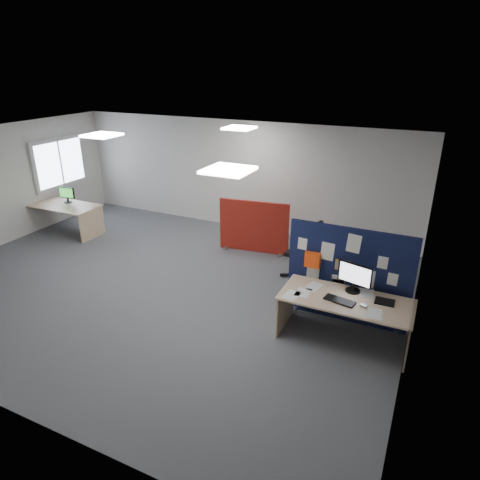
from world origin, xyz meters
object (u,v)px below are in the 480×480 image
at_px(office_chair, 307,248).
at_px(monitor_second, 67,194).
at_px(navy_divider, 347,276).
at_px(red_divider, 254,227).
at_px(second_desk, 66,211).
at_px(monitor_main, 354,276).
at_px(main_desk, 346,307).

bearing_deg(office_chair, monitor_second, -169.58).
relative_size(monitor_second, office_chair, 0.36).
distance_m(navy_divider, red_divider, 3.13).
bearing_deg(second_desk, red_divider, 11.08).
distance_m(red_divider, monitor_second, 4.81).
distance_m(monitor_main, monitor_second, 7.51).
height_order(red_divider, monitor_second, red_divider).
height_order(monitor_main, monitor_second, monitor_main).
height_order(monitor_main, second_desk, monitor_main).
bearing_deg(navy_divider, monitor_main, -62.81).
distance_m(second_desk, office_chair, 6.15).
bearing_deg(monitor_main, main_desk, -85.59).
height_order(monitor_main, red_divider, monitor_main).
distance_m(monitor_main, second_desk, 7.43).
bearing_deg(main_desk, second_desk, 168.12).
bearing_deg(second_desk, navy_divider, -7.91).
relative_size(navy_divider, monitor_main, 3.76).
height_order(main_desk, monitor_second, monitor_second).
xyz_separation_m(navy_divider, monitor_second, (-7.20, 1.15, 0.13)).
relative_size(red_divider, office_chair, 1.33).
bearing_deg(monitor_second, office_chair, -7.00).
relative_size(red_divider, second_desk, 0.90).
xyz_separation_m(main_desk, red_divider, (-2.59, 2.44, 0.01)).
bearing_deg(red_divider, monitor_second, -178.71).
relative_size(red_divider, monitor_second, 3.67).
height_order(monitor_main, office_chair, office_chair).
bearing_deg(monitor_main, red_divider, 154.48).
bearing_deg(main_desk, red_divider, 136.63).
bearing_deg(monitor_second, red_divider, 2.28).
distance_m(red_divider, office_chair, 1.67).
height_order(navy_divider, monitor_main, navy_divider).
bearing_deg(monitor_main, second_desk, -175.46).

